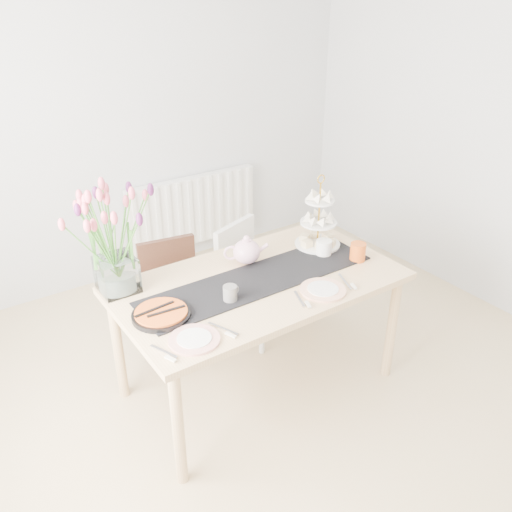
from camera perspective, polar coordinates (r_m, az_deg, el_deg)
room_shell at (r=2.49m, az=6.47°, el=4.21°), size 4.50×4.50×4.50m
radiator at (r=4.76m, az=-6.61°, el=4.82°), size 1.20×0.08×0.60m
dining_table at (r=3.09m, az=0.28°, el=-3.76°), size 1.60×0.90×0.75m
chair_brown at (r=3.59m, az=-8.69°, el=-3.58°), size 0.45×0.45×0.77m
chair_white at (r=3.72m, az=-0.95°, el=-1.67°), size 0.50×0.50×0.80m
table_runner at (r=3.04m, az=0.28°, el=-2.47°), size 1.40×0.35×0.01m
tulip_vase at (r=2.87m, az=-15.11°, el=3.27°), size 0.71×0.71×0.61m
cake_stand at (r=3.39m, az=6.56°, el=2.89°), size 0.29×0.29×0.42m
teapot at (r=3.18m, az=-1.00°, el=0.47°), size 0.32×0.30×0.17m
cream_jug at (r=3.32m, az=7.15°, el=0.86°), size 0.13×0.13×0.10m
tart_tin at (r=2.76m, az=-9.94°, el=-6.05°), size 0.30×0.30×0.04m
mug_grey at (r=2.84m, az=-2.74°, el=-3.98°), size 0.09×0.09×0.09m
mug_orange at (r=3.28m, az=10.67°, el=0.42°), size 0.13×0.13×0.11m
plate_left at (r=2.59m, az=-6.52°, el=-8.72°), size 0.32×0.32×0.01m
plate_right at (r=2.96m, az=7.05°, el=-3.56°), size 0.32×0.32×0.01m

